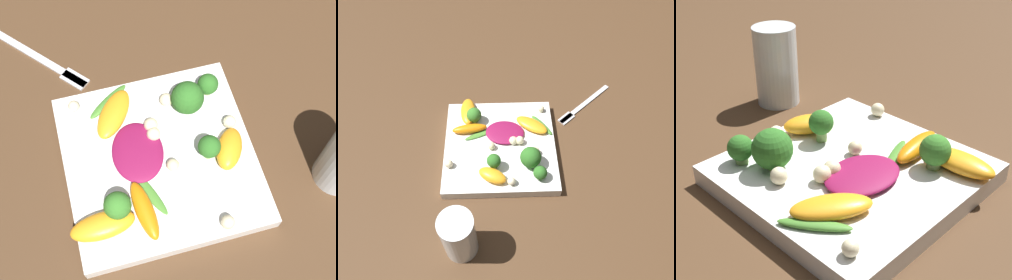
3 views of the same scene
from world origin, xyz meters
The scene contains 21 objects.
ground_plane centered at (0.00, 0.00, 0.00)m, with size 2.40×2.40×0.00m, color #4C331E.
plate centered at (0.00, 0.00, 0.01)m, with size 0.24×0.24×0.02m.
fork centered at (0.20, 0.12, 0.00)m, with size 0.15×0.13×0.01m.
radicchio_leaf_0 centered at (0.01, 0.03, 0.03)m, with size 0.09×0.07×0.01m.
orange_segment_0 centered at (-0.07, 0.04, 0.03)m, with size 0.08×0.03×0.02m.
orange_segment_1 centered at (0.07, 0.04, 0.03)m, with size 0.08×0.07×0.02m.
orange_segment_2 centered at (-0.07, 0.09, 0.03)m, with size 0.04×0.08×0.02m.
orange_segment_3 centered at (-0.02, -0.09, 0.03)m, with size 0.07×0.06×0.02m.
broccoli_floret_0 centered at (0.08, -0.09, 0.04)m, with size 0.03×0.03×0.03m.
broccoli_floret_1 centered at (-0.01, -0.06, 0.05)m, with size 0.03×0.03×0.04m.
broccoli_floret_2 centered at (0.06, -0.05, 0.05)m, with size 0.04×0.04×0.05m.
broccoli_floret_3 centered at (-0.06, 0.07, 0.04)m, with size 0.03×0.03×0.04m.
arugula_sprig_0 centered at (-0.04, 0.03, 0.03)m, with size 0.08×0.05×0.00m.
arugula_sprig_1 centered at (0.10, 0.05, 0.03)m, with size 0.05×0.06×0.01m.
macadamia_nut_0 centered at (-0.11, -0.06, 0.03)m, with size 0.02×0.02×0.02m.
macadamia_nut_1 centered at (0.04, 0.00, 0.03)m, with size 0.02×0.02×0.02m.
macadamia_nut_2 centered at (0.03, 0.00, 0.03)m, with size 0.02×0.02×0.02m.
macadamia_nut_3 centered at (-0.02, -0.01, 0.03)m, with size 0.02×0.02×0.02m.
macadamia_nut_4 centered at (0.08, -0.03, 0.03)m, with size 0.02×0.02×0.02m.
macadamia_nut_5 centered at (0.10, 0.09, 0.03)m, with size 0.02×0.02×0.02m.
macadamia_nut_6 centered at (0.02, -0.10, 0.03)m, with size 0.02×0.02×0.02m.
Camera 1 is at (-0.24, 0.05, 0.57)m, focal length 50.00 mm.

